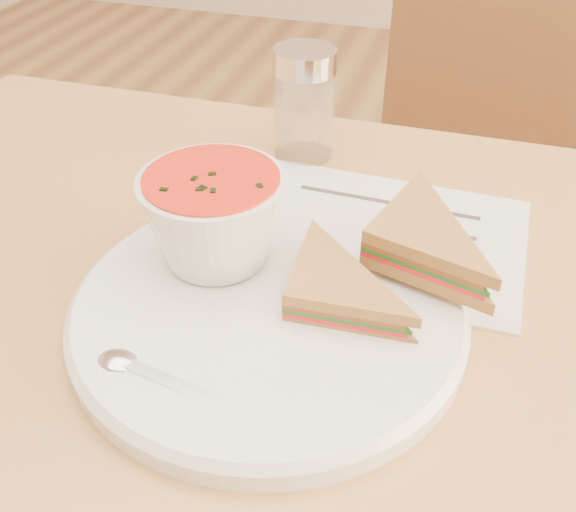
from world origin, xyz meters
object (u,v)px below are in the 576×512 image
(condiment_shaker, at_px, (304,105))
(chair_far, at_px, (443,276))
(soup_bowl, at_px, (215,222))
(plate, at_px, (268,311))

(condiment_shaker, bearing_deg, chair_far, 50.30)
(chair_far, xyz_separation_m, soup_bowl, (-0.19, -0.44, 0.36))
(chair_far, xyz_separation_m, plate, (-0.13, -0.48, 0.31))
(plate, height_order, condiment_shaker, condiment_shaker)
(plate, bearing_deg, chair_far, 74.99)
(soup_bowl, bearing_deg, condiment_shaker, 87.61)
(soup_bowl, height_order, condiment_shaker, condiment_shaker)
(chair_far, relative_size, soup_bowl, 7.64)
(plate, xyz_separation_m, soup_bowl, (-0.06, 0.04, 0.05))
(plate, xyz_separation_m, condiment_shaker, (-0.05, 0.27, 0.05))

